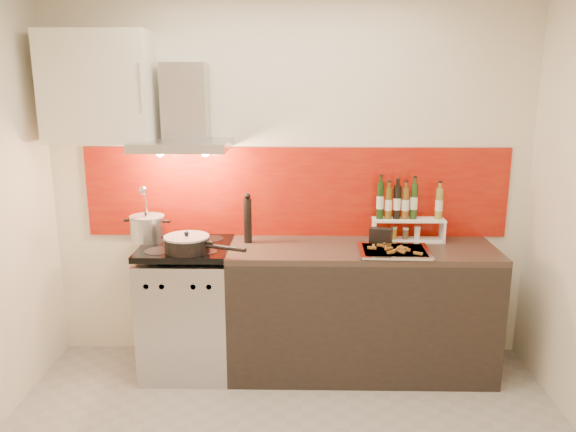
{
  "coord_description": "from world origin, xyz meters",
  "views": [
    {
      "loc": [
        0.06,
        -2.53,
        1.99
      ],
      "look_at": [
        0.0,
        0.95,
        1.15
      ],
      "focal_mm": 35.0,
      "sensor_mm": 36.0,
      "label": 1
    }
  ],
  "objects_px": {
    "range_stove": "(188,309)",
    "pepper_mill": "(248,219)",
    "stock_pot": "(147,228)",
    "counter": "(360,309)",
    "saute_pan": "(188,244)",
    "baking_tray": "(394,251)"
  },
  "relations": [
    {
      "from": "range_stove",
      "to": "stock_pot",
      "type": "bearing_deg",
      "value": 158.79
    },
    {
      "from": "baking_tray",
      "to": "pepper_mill",
      "type": "bearing_deg",
      "value": 166.62
    },
    {
      "from": "saute_pan",
      "to": "pepper_mill",
      "type": "bearing_deg",
      "value": 33.89
    },
    {
      "from": "range_stove",
      "to": "baking_tray",
      "type": "relative_size",
      "value": 1.94
    },
    {
      "from": "baking_tray",
      "to": "stock_pot",
      "type": "bearing_deg",
      "value": 171.91
    },
    {
      "from": "stock_pot",
      "to": "baking_tray",
      "type": "bearing_deg",
      "value": -8.09
    },
    {
      "from": "saute_pan",
      "to": "pepper_mill",
      "type": "relative_size",
      "value": 1.57
    },
    {
      "from": "range_stove",
      "to": "pepper_mill",
      "type": "distance_m",
      "value": 0.76
    },
    {
      "from": "stock_pot",
      "to": "pepper_mill",
      "type": "xyz_separation_m",
      "value": [
        0.7,
        -0.01,
        0.07
      ]
    },
    {
      "from": "range_stove",
      "to": "pepper_mill",
      "type": "bearing_deg",
      "value": 13.77
    },
    {
      "from": "saute_pan",
      "to": "counter",
      "type": "bearing_deg",
      "value": 7.45
    },
    {
      "from": "saute_pan",
      "to": "stock_pot",
      "type": "bearing_deg",
      "value": 142.27
    },
    {
      "from": "pepper_mill",
      "to": "range_stove",
      "type": "bearing_deg",
      "value": -166.23
    },
    {
      "from": "range_stove",
      "to": "counter",
      "type": "xyz_separation_m",
      "value": [
        1.2,
        0.0,
        0.01
      ]
    },
    {
      "from": "range_stove",
      "to": "counter",
      "type": "relative_size",
      "value": 0.51
    },
    {
      "from": "stock_pot",
      "to": "saute_pan",
      "type": "relative_size",
      "value": 0.44
    },
    {
      "from": "range_stove",
      "to": "stock_pot",
      "type": "height_order",
      "value": "stock_pot"
    },
    {
      "from": "stock_pot",
      "to": "pepper_mill",
      "type": "bearing_deg",
      "value": -0.51
    },
    {
      "from": "counter",
      "to": "pepper_mill",
      "type": "relative_size",
      "value": 5.13
    },
    {
      "from": "saute_pan",
      "to": "pepper_mill",
      "type": "height_order",
      "value": "pepper_mill"
    },
    {
      "from": "range_stove",
      "to": "counter",
      "type": "bearing_deg",
      "value": 0.23
    },
    {
      "from": "saute_pan",
      "to": "baking_tray",
      "type": "xyz_separation_m",
      "value": [
        1.34,
        0.02,
        -0.05
      ]
    }
  ]
}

